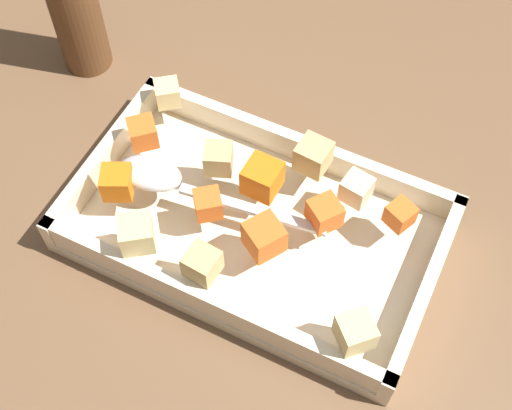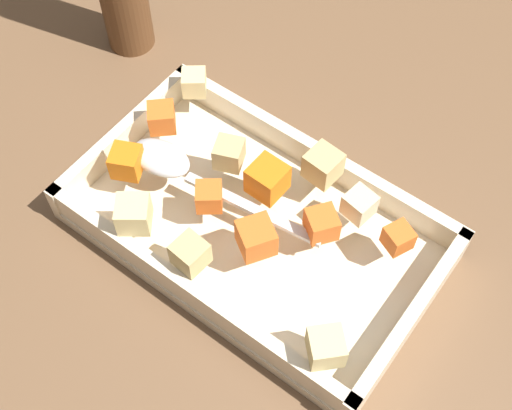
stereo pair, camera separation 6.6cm
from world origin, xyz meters
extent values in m
plane|color=brown|center=(0.00, 0.00, 0.00)|extent=(4.00, 4.00, 0.00)
cube|color=beige|center=(0.01, 0.00, 0.01)|extent=(0.36, 0.21, 0.01)
cube|color=beige|center=(0.01, -0.10, 0.03)|extent=(0.36, 0.01, 0.03)
cube|color=beige|center=(0.01, 0.10, 0.03)|extent=(0.36, 0.01, 0.03)
cube|color=beige|center=(-0.16, 0.00, 0.03)|extent=(0.01, 0.21, 0.03)
cube|color=beige|center=(0.18, 0.00, 0.03)|extent=(0.01, 0.21, 0.03)
cube|color=orange|center=(0.05, 0.02, 0.06)|extent=(0.03, 0.03, 0.02)
cube|color=orange|center=(-0.11, -0.05, 0.06)|extent=(0.03, 0.03, 0.02)
cube|color=orange|center=(-0.01, 0.03, 0.06)|extent=(0.04, 0.04, 0.03)
cube|color=orange|center=(0.02, -0.03, 0.06)|extent=(0.03, 0.03, 0.03)
cube|color=orange|center=(0.14, 0.04, 0.06)|extent=(0.04, 0.04, 0.03)
cube|color=orange|center=(-0.05, -0.02, 0.06)|extent=(0.04, 0.04, 0.03)
cube|color=orange|center=(0.15, -0.03, 0.06)|extent=(0.04, 0.04, 0.03)
cube|color=tan|center=(-0.01, -0.07, 0.06)|extent=(0.03, 0.03, 0.03)
cube|color=tan|center=(0.07, -0.03, 0.06)|extent=(0.04, 0.04, 0.03)
cube|color=#E0CC89|center=(0.09, 0.08, 0.06)|extent=(0.04, 0.04, 0.03)
cube|color=tan|center=(0.03, 0.08, 0.06)|extent=(0.03, 0.03, 0.03)
cube|color=#E0CC89|center=(-0.12, 0.08, 0.06)|extent=(0.04, 0.04, 0.03)
cube|color=beige|center=(-0.07, -0.06, 0.06)|extent=(0.03, 0.03, 0.03)
cube|color=#E0CC89|center=(0.15, -0.08, 0.06)|extent=(0.03, 0.03, 0.02)
ellipsoid|color=silver|center=(0.12, 0.01, 0.06)|extent=(0.07, 0.05, 0.02)
cube|color=silver|center=(0.01, 0.00, 0.05)|extent=(0.15, 0.03, 0.01)
camera|label=1|loc=(-0.14, 0.31, 0.61)|focal=48.97mm
camera|label=2|loc=(-0.20, 0.28, 0.61)|focal=48.97mm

